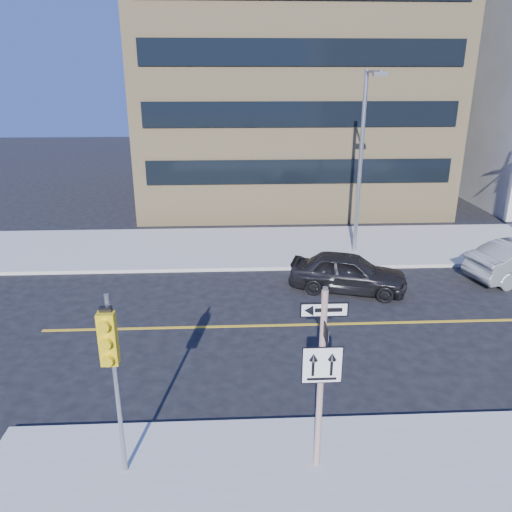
{
  "coord_description": "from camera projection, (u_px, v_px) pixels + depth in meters",
  "views": [
    {
      "loc": [
        -1.69,
        -10.87,
        7.87
      ],
      "look_at": [
        -0.96,
        4.0,
        2.49
      ],
      "focal_mm": 35.0,
      "sensor_mm": 36.0,
      "label": 1
    }
  ],
  "objects": [
    {
      "name": "ground",
      "position": [
        300.0,
        397.0,
        12.96
      ],
      "size": [
        120.0,
        120.0,
        0.0
      ],
      "primitive_type": "plane",
      "color": "black",
      "rests_on": "ground"
    },
    {
      "name": "streetlight_a",
      "position": [
        363.0,
        152.0,
        21.63
      ],
      "size": [
        0.55,
        2.25,
        8.0
      ],
      "color": "gray",
      "rests_on": "far_sidewalk"
    },
    {
      "name": "parked_car_a",
      "position": [
        348.0,
        272.0,
        19.2
      ],
      "size": [
        3.06,
        4.79,
        1.52
      ],
      "primitive_type": "imported",
      "rotation": [
        0.0,
        0.0,
        1.26
      ],
      "color": "black",
      "rests_on": "ground"
    },
    {
      "name": "sign_pole",
      "position": [
        321.0,
        370.0,
        9.77
      ],
      "size": [
        0.92,
        0.92,
        4.06
      ],
      "color": "beige",
      "rests_on": "near_sidewalk"
    },
    {
      "name": "traffic_signal",
      "position": [
        110.0,
        353.0,
        9.25
      ],
      "size": [
        0.32,
        0.45,
        4.0
      ],
      "color": "gray",
      "rests_on": "near_sidewalk"
    },
    {
      "name": "building_brick",
      "position": [
        285.0,
        58.0,
        33.48
      ],
      "size": [
        18.0,
        18.0,
        18.0
      ],
      "primitive_type": "cube",
      "color": "tan",
      "rests_on": "ground"
    }
  ]
}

